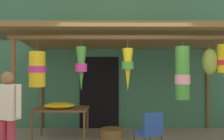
{
  "coord_description": "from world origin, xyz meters",
  "views": [
    {
      "loc": [
        -0.27,
        -4.34,
        1.55
      ],
      "look_at": [
        -0.24,
        1.26,
        1.62
      ],
      "focal_mm": 37.02,
      "sensor_mm": 36.0,
      "label": 1
    }
  ],
  "objects_px": {
    "display_table": "(61,111)",
    "customer_foreground": "(8,110)",
    "flower_heap_on_table": "(60,105)",
    "wicker_basket_by_table": "(111,133)",
    "folding_chair": "(150,130)"
  },
  "relations": [
    {
      "from": "display_table",
      "to": "folding_chair",
      "type": "xyz_separation_m",
      "value": [
        1.86,
        -1.17,
        -0.16
      ]
    },
    {
      "from": "display_table",
      "to": "customer_foreground",
      "type": "xyz_separation_m",
      "value": [
        -0.58,
        -1.49,
        0.26
      ]
    },
    {
      "from": "flower_heap_on_table",
      "to": "wicker_basket_by_table",
      "type": "xyz_separation_m",
      "value": [
        1.17,
        0.23,
        -0.7
      ]
    },
    {
      "from": "flower_heap_on_table",
      "to": "wicker_basket_by_table",
      "type": "relative_size",
      "value": 1.26
    },
    {
      "from": "display_table",
      "to": "customer_foreground",
      "type": "distance_m",
      "value": 1.62
    },
    {
      "from": "flower_heap_on_table",
      "to": "folding_chair",
      "type": "distance_m",
      "value": 2.2
    },
    {
      "from": "wicker_basket_by_table",
      "to": "customer_foreground",
      "type": "distance_m",
      "value": 2.54
    },
    {
      "from": "folding_chair",
      "to": "customer_foreground",
      "type": "height_order",
      "value": "customer_foreground"
    },
    {
      "from": "flower_heap_on_table",
      "to": "wicker_basket_by_table",
      "type": "height_order",
      "value": "flower_heap_on_table"
    },
    {
      "from": "folding_chair",
      "to": "customer_foreground",
      "type": "bearing_deg",
      "value": -172.53
    },
    {
      "from": "wicker_basket_by_table",
      "to": "customer_foreground",
      "type": "xyz_separation_m",
      "value": [
        -1.75,
        -1.65,
        0.82
      ]
    },
    {
      "from": "display_table",
      "to": "customer_foreground",
      "type": "relative_size",
      "value": 0.79
    },
    {
      "from": "flower_heap_on_table",
      "to": "customer_foreground",
      "type": "bearing_deg",
      "value": -111.9
    },
    {
      "from": "display_table",
      "to": "flower_heap_on_table",
      "type": "relative_size",
      "value": 1.77
    },
    {
      "from": "flower_heap_on_table",
      "to": "folding_chair",
      "type": "bearing_deg",
      "value": -30.33
    }
  ]
}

